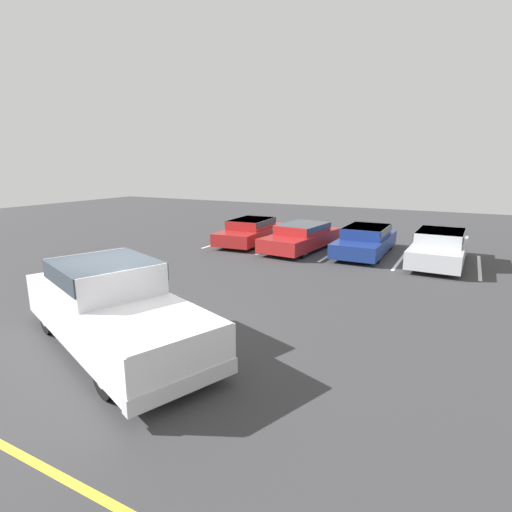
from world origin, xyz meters
TOP-DOWN VIEW (x-y plane):
  - ground_plane at (0.00, 0.00)m, footprint 60.00×60.00m
  - stall_stripe_a at (-4.27, 10.91)m, footprint 0.12×4.22m
  - stall_stripe_b at (-1.46, 10.91)m, footprint 0.12×4.22m
  - stall_stripe_c at (1.34, 10.91)m, footprint 0.12×4.22m
  - stall_stripe_d at (4.15, 10.91)m, footprint 0.12×4.22m
  - stall_stripe_e at (6.96, 10.91)m, footprint 0.12×4.22m
  - pickup_truck at (0.07, -0.37)m, footprint 6.06×3.88m
  - parked_sedan_a at (-2.91, 11.02)m, footprint 2.13×4.78m
  - parked_sedan_b at (-0.13, 10.72)m, footprint 2.28×4.94m
  - parked_sedan_c at (2.61, 11.18)m, footprint 1.85×4.76m
  - parked_sedan_d at (5.52, 10.74)m, footprint 1.95×4.68m

SIDE VIEW (x-z plane):
  - ground_plane at x=0.00m, z-range 0.00..0.00m
  - stall_stripe_a at x=-4.27m, z-range 0.00..0.01m
  - stall_stripe_b at x=-1.46m, z-range 0.00..0.01m
  - stall_stripe_c at x=1.34m, z-range 0.00..0.01m
  - stall_stripe_d at x=4.15m, z-range 0.00..0.01m
  - stall_stripe_e at x=6.96m, z-range 0.00..0.01m
  - parked_sedan_a at x=-2.91m, z-range 0.04..1.22m
  - parked_sedan_b at x=-0.13m, z-range 0.05..1.22m
  - parked_sedan_c at x=2.61m, z-range 0.04..1.23m
  - parked_sedan_d at x=5.52m, z-range 0.04..1.34m
  - pickup_truck at x=0.07m, z-range -0.01..1.80m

